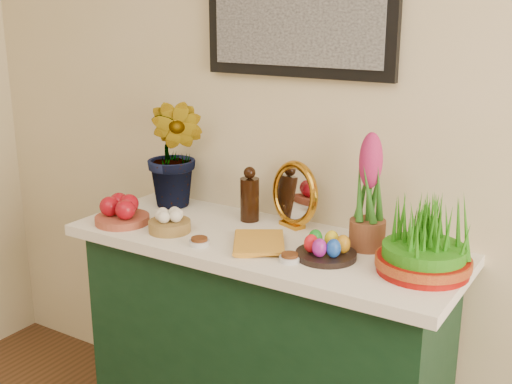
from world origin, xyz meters
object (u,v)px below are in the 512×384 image
at_px(mirror, 294,195).
at_px(hyacinth_green, 175,136).
at_px(sideboard, 263,355).
at_px(book, 234,242).
at_px(wheatgrass_sabzeh, 425,240).

bearing_deg(mirror, hyacinth_green, -174.96).
relative_size(sideboard, hyacinth_green, 2.22).
bearing_deg(sideboard, mirror, 81.20).
xyz_separation_m(mirror, book, (-0.07, -0.30, -0.10)).
distance_m(mirror, book, 0.32).
relative_size(mirror, book, 1.10).
distance_m(sideboard, mirror, 0.61).
distance_m(book, wheatgrass_sabzeh, 0.63).
xyz_separation_m(sideboard, wheatgrass_sabzeh, (0.57, -0.00, 0.57)).
relative_size(mirror, wheatgrass_sabzeh, 0.85).
xyz_separation_m(book, wheatgrass_sabzeh, (0.61, 0.12, 0.09)).
bearing_deg(book, wheatgrass_sabzeh, -20.35).
relative_size(hyacinth_green, book, 2.60).
bearing_deg(wheatgrass_sabzeh, sideboard, 179.69).
distance_m(sideboard, wheatgrass_sabzeh, 0.81).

